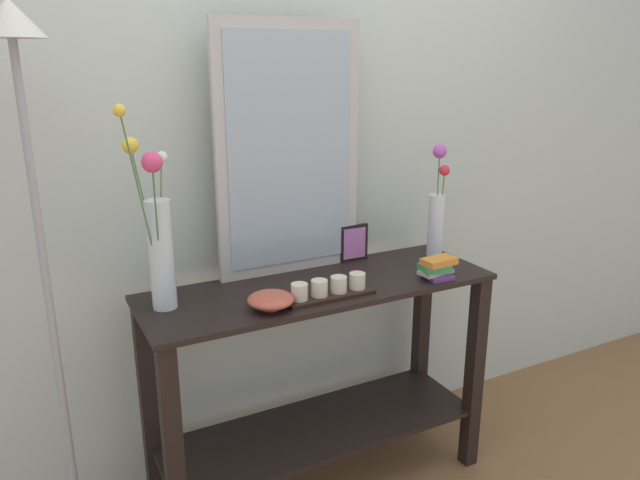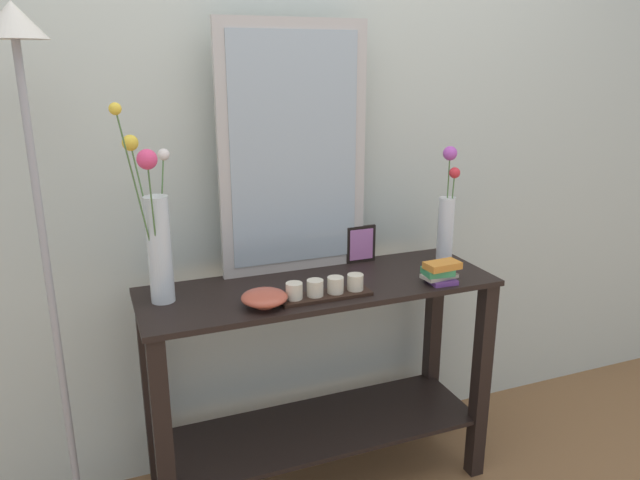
{
  "view_description": "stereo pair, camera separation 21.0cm",
  "coord_description": "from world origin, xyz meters",
  "px_view_note": "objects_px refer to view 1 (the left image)",
  "views": [
    {
      "loc": [
        -0.93,
        -1.78,
        1.61
      ],
      "look_at": [
        0.0,
        0.0,
        1.0
      ],
      "focal_mm": 33.72,
      "sensor_mm": 36.0,
      "label": 1
    },
    {
      "loc": [
        -0.74,
        -1.87,
        1.61
      ],
      "look_at": [
        0.0,
        0.0,
        1.0
      ],
      "focal_mm": 33.72,
      "sensor_mm": 36.0,
      "label": 2
    }
  ],
  "objects_px": {
    "floor_lamp": "(37,213)",
    "console_table": "(320,365)",
    "candle_tray": "(329,289)",
    "decorative_bowl": "(271,300)",
    "vase_right": "(437,214)",
    "book_stack": "(437,268)",
    "mirror_leaning": "(289,151)",
    "tall_vase_left": "(158,238)",
    "picture_frame_small": "(354,243)"
  },
  "relations": [
    {
      "from": "tall_vase_left",
      "to": "book_stack",
      "type": "xyz_separation_m",
      "value": [
        0.96,
        -0.19,
        -0.2
      ]
    },
    {
      "from": "book_stack",
      "to": "vase_right",
      "type": "bearing_deg",
      "value": 53.82
    },
    {
      "from": "tall_vase_left",
      "to": "picture_frame_small",
      "type": "bearing_deg",
      "value": 9.4
    },
    {
      "from": "console_table",
      "to": "vase_right",
      "type": "height_order",
      "value": "vase_right"
    },
    {
      "from": "mirror_leaning",
      "to": "vase_right",
      "type": "bearing_deg",
      "value": -12.2
    },
    {
      "from": "vase_right",
      "to": "decorative_bowl",
      "type": "distance_m",
      "value": 0.83
    },
    {
      "from": "console_table",
      "to": "candle_tray",
      "type": "xyz_separation_m",
      "value": [
        -0.03,
        -0.12,
        0.35
      ]
    },
    {
      "from": "floor_lamp",
      "to": "candle_tray",
      "type": "bearing_deg",
      "value": -11.42
    },
    {
      "from": "mirror_leaning",
      "to": "tall_vase_left",
      "type": "distance_m",
      "value": 0.58
    },
    {
      "from": "vase_right",
      "to": "candle_tray",
      "type": "height_order",
      "value": "vase_right"
    },
    {
      "from": "picture_frame_small",
      "to": "vase_right",
      "type": "bearing_deg",
      "value": -20.45
    },
    {
      "from": "picture_frame_small",
      "to": "floor_lamp",
      "type": "relative_size",
      "value": 0.08
    },
    {
      "from": "vase_right",
      "to": "floor_lamp",
      "type": "distance_m",
      "value": 1.44
    },
    {
      "from": "console_table",
      "to": "mirror_leaning",
      "type": "distance_m",
      "value": 0.8
    },
    {
      "from": "vase_right",
      "to": "floor_lamp",
      "type": "height_order",
      "value": "floor_lamp"
    },
    {
      "from": "decorative_bowl",
      "to": "floor_lamp",
      "type": "height_order",
      "value": "floor_lamp"
    },
    {
      "from": "console_table",
      "to": "book_stack",
      "type": "relative_size",
      "value": 9.56
    },
    {
      "from": "mirror_leaning",
      "to": "decorative_bowl",
      "type": "height_order",
      "value": "mirror_leaning"
    },
    {
      "from": "candle_tray",
      "to": "floor_lamp",
      "type": "xyz_separation_m",
      "value": [
        -0.85,
        0.17,
        0.33
      ]
    },
    {
      "from": "picture_frame_small",
      "to": "decorative_bowl",
      "type": "distance_m",
      "value": 0.57
    },
    {
      "from": "picture_frame_small",
      "to": "tall_vase_left",
      "type": "bearing_deg",
      "value": -170.6
    },
    {
      "from": "picture_frame_small",
      "to": "candle_tray",
      "type": "bearing_deg",
      "value": -132.61
    },
    {
      "from": "picture_frame_small",
      "to": "decorative_bowl",
      "type": "xyz_separation_m",
      "value": [
        -0.48,
        -0.29,
        -0.04
      ]
    },
    {
      "from": "floor_lamp",
      "to": "vase_right",
      "type": "bearing_deg",
      "value": 0.23
    },
    {
      "from": "book_stack",
      "to": "tall_vase_left",
      "type": "bearing_deg",
      "value": 168.96
    },
    {
      "from": "mirror_leaning",
      "to": "decorative_bowl",
      "type": "xyz_separation_m",
      "value": [
        -0.21,
        -0.3,
        -0.42
      ]
    },
    {
      "from": "vase_right",
      "to": "candle_tray",
      "type": "distance_m",
      "value": 0.63
    },
    {
      "from": "mirror_leaning",
      "to": "candle_tray",
      "type": "relative_size",
      "value": 2.86
    },
    {
      "from": "picture_frame_small",
      "to": "book_stack",
      "type": "xyz_separation_m",
      "value": [
        0.17,
        -0.32,
        -0.03
      ]
    },
    {
      "from": "tall_vase_left",
      "to": "mirror_leaning",
      "type": "bearing_deg",
      "value": 15.14
    },
    {
      "from": "floor_lamp",
      "to": "mirror_leaning",
      "type": "bearing_deg",
      "value": 8.81
    },
    {
      "from": "tall_vase_left",
      "to": "book_stack",
      "type": "bearing_deg",
      "value": -11.04
    },
    {
      "from": "vase_right",
      "to": "candle_tray",
      "type": "bearing_deg",
      "value": -163.05
    },
    {
      "from": "candle_tray",
      "to": "picture_frame_small",
      "type": "xyz_separation_m",
      "value": [
        0.27,
        0.29,
        0.05
      ]
    },
    {
      "from": "vase_right",
      "to": "candle_tray",
      "type": "relative_size",
      "value": 1.44
    },
    {
      "from": "console_table",
      "to": "tall_vase_left",
      "type": "distance_m",
      "value": 0.78
    },
    {
      "from": "console_table",
      "to": "tall_vase_left",
      "type": "height_order",
      "value": "tall_vase_left"
    },
    {
      "from": "floor_lamp",
      "to": "picture_frame_small",
      "type": "bearing_deg",
      "value": 6.22
    },
    {
      "from": "floor_lamp",
      "to": "console_table",
      "type": "bearing_deg",
      "value": -3.31
    },
    {
      "from": "mirror_leaning",
      "to": "tall_vase_left",
      "type": "height_order",
      "value": "mirror_leaning"
    },
    {
      "from": "console_table",
      "to": "floor_lamp",
      "type": "xyz_separation_m",
      "value": [
        -0.88,
        0.05,
        0.67
      ]
    },
    {
      "from": "mirror_leaning",
      "to": "floor_lamp",
      "type": "relative_size",
      "value": 0.52
    },
    {
      "from": "candle_tray",
      "to": "picture_frame_small",
      "type": "height_order",
      "value": "picture_frame_small"
    },
    {
      "from": "mirror_leaning",
      "to": "picture_frame_small",
      "type": "xyz_separation_m",
      "value": [
        0.27,
        -0.01,
        -0.38
      ]
    },
    {
      "from": "tall_vase_left",
      "to": "book_stack",
      "type": "height_order",
      "value": "tall_vase_left"
    },
    {
      "from": "console_table",
      "to": "decorative_bowl",
      "type": "bearing_deg",
      "value": -153.37
    },
    {
      "from": "candle_tray",
      "to": "floor_lamp",
      "type": "relative_size",
      "value": 0.18
    },
    {
      "from": "console_table",
      "to": "mirror_leaning",
      "type": "height_order",
      "value": "mirror_leaning"
    },
    {
      "from": "candle_tray",
      "to": "decorative_bowl",
      "type": "height_order",
      "value": "candle_tray"
    },
    {
      "from": "tall_vase_left",
      "to": "picture_frame_small",
      "type": "relative_size",
      "value": 4.45
    }
  ]
}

